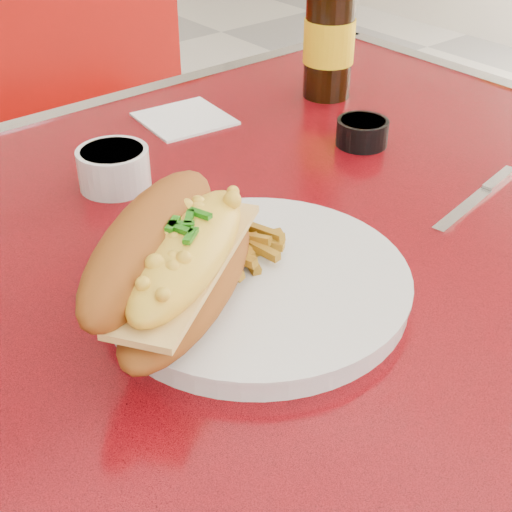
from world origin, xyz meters
TOP-DOWN VIEW (x-y plane):
  - diner_table at (0.00, 0.00)m, footprint 1.23×0.83m
  - dinner_plate at (-0.03, -0.09)m, footprint 0.30×0.30m
  - mac_hoagie at (-0.10, -0.08)m, footprint 0.25×0.21m
  - fries_pile at (-0.03, -0.04)m, footprint 0.11×0.11m
  - fork at (-0.01, -0.01)m, footprint 0.08×0.14m
  - gravy_ramekin at (-0.02, 0.17)m, footprint 0.10×0.10m
  - sauce_cup_right at (0.27, 0.07)m, footprint 0.07×0.07m
  - beer_bottle at (0.36, 0.21)m, footprint 0.07×0.07m
  - knife at (0.28, -0.11)m, footprint 0.18×0.04m
  - paper_napkin at (0.15, 0.27)m, footprint 0.12×0.12m

SIDE VIEW (x-z plane):
  - diner_table at x=0.00m, z-range 0.22..0.99m
  - paper_napkin at x=0.15m, z-range 0.77..0.77m
  - knife at x=0.28m, z-range 0.77..0.78m
  - dinner_plate at x=-0.03m, z-range 0.77..0.79m
  - sauce_cup_right at x=0.27m, z-range 0.77..0.80m
  - fork at x=-0.01m, z-range 0.79..0.79m
  - gravy_ramekin at x=-0.02m, z-range 0.77..0.82m
  - fries_pile at x=-0.03m, z-range 0.79..0.82m
  - mac_hoagie at x=-0.10m, z-range 0.78..0.88m
  - beer_bottle at x=0.36m, z-range 0.74..1.02m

